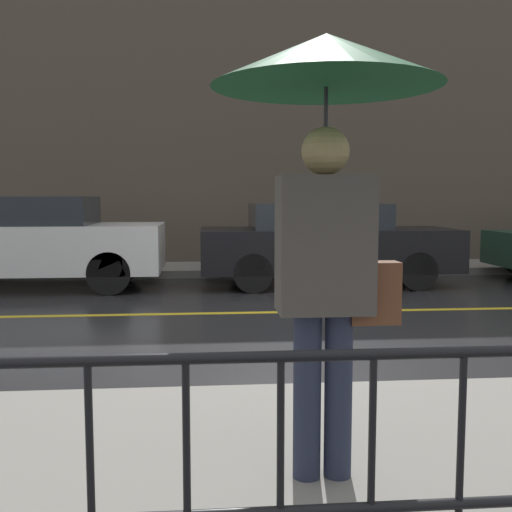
% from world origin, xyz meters
% --- Properties ---
extents(ground_plane, '(80.00, 80.00, 0.00)m').
position_xyz_m(ground_plane, '(0.00, 0.00, 0.00)').
color(ground_plane, '#262628').
extents(sidewalk_near, '(28.00, 2.77, 0.14)m').
position_xyz_m(sidewalk_near, '(0.00, -4.84, 0.07)').
color(sidewalk_near, gray).
rests_on(sidewalk_near, ground_plane).
extents(sidewalk_far, '(28.00, 1.60, 0.14)m').
position_xyz_m(sidewalk_far, '(0.00, 4.26, 0.07)').
color(sidewalk_far, gray).
rests_on(sidewalk_far, ground_plane).
extents(lane_marking, '(25.20, 0.12, 0.01)m').
position_xyz_m(lane_marking, '(0.00, 0.00, 0.00)').
color(lane_marking, gold).
rests_on(lane_marking, ground_plane).
extents(building_storefront, '(28.00, 0.30, 6.38)m').
position_xyz_m(building_storefront, '(0.00, 5.21, 3.19)').
color(building_storefront, '#4C4238').
rests_on(building_storefront, ground_plane).
extents(railing_foreground, '(12.00, 0.04, 0.91)m').
position_xyz_m(railing_foreground, '(-0.00, -5.98, 0.71)').
color(railing_foreground, black).
rests_on(railing_foreground, sidewalk_near).
extents(pedestrian, '(1.08, 1.08, 2.12)m').
position_xyz_m(pedestrian, '(-0.37, -4.93, 1.83)').
color(pedestrian, '#23283D').
rests_on(pedestrian, sidewalk_near).
extents(car_white, '(4.05, 1.71, 1.52)m').
position_xyz_m(car_white, '(-3.70, 2.41, 0.79)').
color(car_white, silver).
rests_on(car_white, ground_plane).
extents(car_black, '(4.34, 1.70, 1.41)m').
position_xyz_m(car_black, '(1.14, 2.41, 0.73)').
color(car_black, black).
rests_on(car_black, ground_plane).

